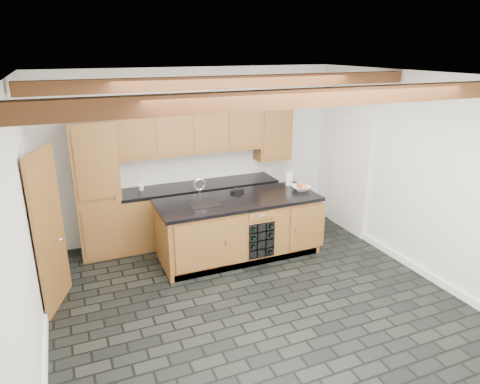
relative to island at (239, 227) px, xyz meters
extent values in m
plane|color=black|center=(-0.31, -1.28, -0.47)|extent=(5.00, 5.00, 0.00)
plane|color=white|center=(-0.31, 1.22, 0.93)|extent=(5.00, 0.00, 5.00)
plane|color=white|center=(-2.81, -1.28, 0.93)|extent=(0.00, 5.00, 5.00)
plane|color=white|center=(2.19, -1.28, 0.93)|extent=(0.00, 5.00, 5.00)
plane|color=white|center=(-0.31, -1.28, 2.33)|extent=(5.00, 5.00, 0.00)
cube|color=#4E2914|center=(-0.31, -2.48, 2.23)|extent=(4.90, 0.15, 0.15)
cube|color=#4E2914|center=(-0.31, -0.68, 2.23)|extent=(4.90, 0.15, 0.15)
cube|color=white|center=(-2.79, -1.28, -0.42)|extent=(0.04, 5.00, 0.10)
cube|color=white|center=(2.17, -1.28, -0.42)|extent=(0.04, 5.00, 0.10)
cube|color=white|center=(-2.78, 0.02, 0.55)|extent=(0.06, 0.94, 2.04)
cube|color=#945F2F|center=(-2.63, -0.33, 0.53)|extent=(0.31, 0.77, 2.00)
cube|color=white|center=(2.16, 0.22, 0.55)|extent=(0.06, 0.98, 2.04)
cube|color=black|center=(2.19, 0.22, 0.53)|extent=(0.02, 0.86, 1.96)
cube|color=#945F2F|center=(-1.96, 0.92, 0.58)|extent=(0.65, 0.60, 2.10)
cube|color=#945F2F|center=(-0.33, 0.92, -0.03)|extent=(2.60, 0.60, 0.88)
cube|color=black|center=(-0.33, 0.92, 0.44)|extent=(2.64, 0.62, 0.05)
cube|color=white|center=(-0.33, 1.21, 0.72)|extent=(2.60, 0.02, 0.52)
cube|color=#945F2F|center=(-0.43, 1.04, 1.36)|extent=(2.40, 0.35, 0.75)
cube|color=#945F2F|center=(1.07, 1.04, 1.23)|extent=(0.60, 0.35, 1.00)
cube|color=#945F2F|center=(-0.01, 0.02, -0.03)|extent=(2.40, 0.90, 0.88)
cube|color=black|center=(-0.01, 0.02, 0.44)|extent=(2.46, 0.96, 0.05)
cube|color=#945F2F|center=(-0.73, -0.45, 0.01)|extent=(0.80, 0.02, 0.70)
cube|color=#945F2F|center=(0.94, -0.45, 0.01)|extent=(0.60, 0.02, 0.70)
cube|color=black|center=(0.17, -0.29, -0.07)|extent=(0.42, 0.30, 0.56)
cylinder|color=black|center=(0.03, -0.33, -0.14)|extent=(0.07, 0.26, 0.07)
cylinder|color=black|center=(0.31, -0.33, 0.14)|extent=(0.07, 0.26, 0.07)
cylinder|color=black|center=(0.31, -0.33, 0.00)|extent=(0.07, 0.26, 0.07)
cylinder|color=black|center=(0.03, -0.33, 0.00)|extent=(0.07, 0.26, 0.07)
cylinder|color=black|center=(0.31, -0.33, -0.28)|extent=(0.07, 0.26, 0.07)
cylinder|color=black|center=(0.03, -0.33, 0.14)|extent=(0.07, 0.26, 0.07)
cube|color=black|center=(-0.56, 0.02, 0.46)|extent=(0.45, 0.40, 0.02)
cylinder|color=silver|center=(-0.56, 0.20, 0.56)|extent=(0.02, 0.02, 0.20)
torus|color=silver|center=(-0.56, 0.20, 0.70)|extent=(0.18, 0.02, 0.18)
cylinder|color=silver|center=(-0.64, 0.20, 0.50)|extent=(0.02, 0.02, 0.08)
cylinder|color=silver|center=(-0.48, 0.20, 0.50)|extent=(0.02, 0.02, 0.08)
cube|color=black|center=(0.09, 0.29, 0.49)|extent=(0.23, 0.18, 0.04)
cylinder|color=black|center=(0.09, 0.29, 0.52)|extent=(0.13, 0.13, 0.02)
imported|color=white|center=(1.07, 0.01, 0.50)|extent=(0.35, 0.35, 0.07)
sphere|color=#B41818|center=(1.12, 0.01, 0.54)|extent=(0.07, 0.07, 0.07)
sphere|color=orange|center=(1.09, 0.06, 0.54)|extent=(0.07, 0.07, 0.07)
sphere|color=olive|center=(1.03, 0.04, 0.54)|extent=(0.07, 0.07, 0.07)
sphere|color=red|center=(1.03, -0.02, 0.54)|extent=(0.07, 0.07, 0.07)
sphere|color=gold|center=(1.09, -0.04, 0.54)|extent=(0.07, 0.07, 0.07)
cylinder|color=white|center=(1.03, 0.31, 0.57)|extent=(0.11, 0.11, 0.22)
imported|color=white|center=(-1.28, 0.98, 0.52)|extent=(0.12, 0.12, 0.10)
camera|label=1|loc=(-2.33, -5.58, 2.64)|focal=32.00mm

